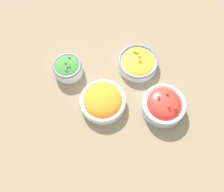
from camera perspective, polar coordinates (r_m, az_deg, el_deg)
The scene contains 5 objects.
ground_plane at distance 0.95m, azimuth 0.00°, elevation -0.72°, with size 3.00×3.00×0.00m, color #75664C.
bowl_carrots at distance 0.92m, azimuth -2.11°, elevation -1.14°, with size 0.17×0.17×0.06m.
bowl_squash at distance 1.01m, azimuth 5.94°, elevation 7.66°, with size 0.16×0.16×0.05m.
bowl_cherry_tomatoes at distance 0.93m, azimuth 11.74°, elevation -2.00°, with size 0.16×0.16×0.08m.
bowl_broccoli at distance 1.00m, azimuth -10.10°, elevation 6.44°, with size 0.11×0.11×0.06m.
Camera 1 is at (0.06, 0.37, 0.88)m, focal length 40.00 mm.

